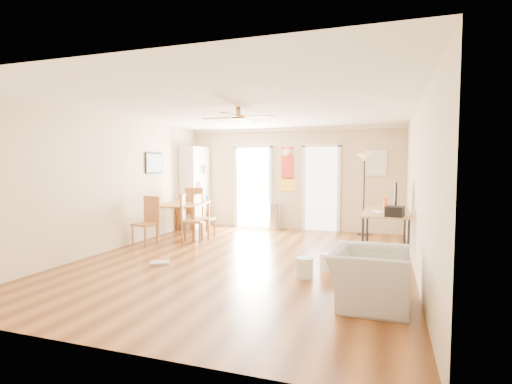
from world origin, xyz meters
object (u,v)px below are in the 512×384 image
(trash_can, at_px, (275,216))
(torchiere_lamp, at_px, (364,194))
(bookshelf, at_px, (195,187))
(printer, at_px, (395,211))
(dining_table, at_px, (185,219))
(wastebasket_b, at_px, (327,263))
(armchair, at_px, (369,277))
(dining_chair_right_a, at_px, (204,216))
(dining_chair_right_b, at_px, (192,218))
(computer_desk, at_px, (385,235))
(dining_chair_far, at_px, (197,210))
(dining_chair_near, at_px, (145,221))
(wastebasket_a, at_px, (304,268))

(trash_can, distance_m, torchiere_lamp, 2.28)
(bookshelf, distance_m, printer, 5.64)
(dining_table, xyz_separation_m, wastebasket_b, (3.62, -2.02, -0.25))
(dining_table, bearing_deg, wastebasket_b, -29.14)
(torchiere_lamp, xyz_separation_m, armchair, (0.34, -4.78, -0.63))
(dining_chair_right_a, height_order, dining_chair_right_b, dining_chair_right_b)
(armchair, bearing_deg, bookshelf, 47.33)
(dining_chair_right_b, distance_m, wastebasket_b, 3.37)
(dining_table, height_order, computer_desk, computer_desk)
(dining_chair_right_a, distance_m, dining_chair_far, 0.88)
(dining_chair_right_b, distance_m, dining_chair_near, 0.97)
(trash_can, bearing_deg, dining_chair_right_a, -127.52)
(dining_table, xyz_separation_m, printer, (4.60, -1.43, 0.53))
(dining_chair_right_a, xyz_separation_m, trash_can, (1.21, 1.57, -0.14))
(dining_chair_right_a, xyz_separation_m, computer_desk, (3.91, -0.73, -0.07))
(dining_chair_near, bearing_deg, trash_can, 65.59)
(torchiere_lamp, bearing_deg, wastebasket_b, -95.57)
(dining_chair_right_a, bearing_deg, armchair, -132.71)
(bookshelf, bearing_deg, printer, -19.12)
(dining_table, height_order, armchair, dining_table)
(dining_table, bearing_deg, dining_chair_right_b, -50.68)
(dining_chair_right_a, bearing_deg, computer_desk, -102.43)
(dining_chair_right_b, height_order, dining_chair_near, dining_chair_right_b)
(dining_chair_right_b, xyz_separation_m, wastebasket_a, (2.79, -1.80, -0.37))
(dining_chair_right_b, xyz_separation_m, computer_desk, (3.91, -0.14, -0.10))
(dining_chair_right_b, relative_size, torchiere_lamp, 0.54)
(bookshelf, height_order, trash_can, bookshelf)
(dining_table, distance_m, dining_chair_right_a, 0.57)
(dining_table, bearing_deg, armchair, -37.71)
(computer_desk, height_order, printer, printer)
(dining_chair_far, height_order, computer_desk, dining_chair_far)
(torchiere_lamp, distance_m, armchair, 4.83)
(dining_table, xyz_separation_m, wastebasket_a, (3.34, -2.47, -0.24))
(printer, bearing_deg, dining_chair_far, 165.62)
(dining_chair_right_a, bearing_deg, wastebasket_b, -124.06)
(torchiere_lamp, bearing_deg, printer, -77.41)
(dining_chair_right_b, bearing_deg, torchiere_lamp, -76.92)
(dining_chair_near, height_order, printer, dining_chair_near)
(torchiere_lamp, relative_size, printer, 6.07)
(dining_chair_near, relative_size, wastebasket_b, 3.64)
(dining_chair_right_a, distance_m, dining_chair_right_b, 0.58)
(wastebasket_b, bearing_deg, torchiere_lamp, 84.43)
(dining_chair_right_b, bearing_deg, bookshelf, 6.88)
(wastebasket_a, bearing_deg, dining_chair_near, 161.39)
(printer, bearing_deg, torchiere_lamp, 111.99)
(dining_chair_right_b, bearing_deg, armchair, -144.14)
(bookshelf, height_order, dining_chair_far, bookshelf)
(bookshelf, relative_size, dining_chair_right_b, 2.05)
(dining_chair_near, height_order, dining_chair_far, dining_chair_far)
(dining_chair_right_a, xyz_separation_m, dining_chair_right_b, (0.00, -0.58, 0.03))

